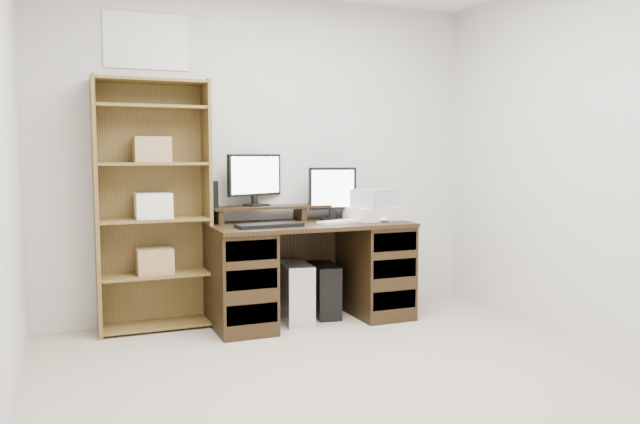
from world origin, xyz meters
TOP-DOWN VIEW (x-y plane):
  - room at (-0.00, 0.00)m, footprint 3.54×4.04m
  - desk at (0.22, 1.64)m, footprint 1.50×0.70m
  - riser_shelf at (0.22, 1.85)m, footprint 1.40×0.22m
  - monitor_wide at (-0.13, 1.90)m, footprint 0.47×0.23m
  - monitor_small at (0.46, 1.76)m, footprint 0.38×0.17m
  - speaker at (-0.46, 1.89)m, footprint 0.10×0.10m
  - keyboard_black at (-0.14, 1.48)m, footprint 0.49×0.19m
  - keyboard_white at (0.45, 1.55)m, footprint 0.43×0.25m
  - mouse at (0.78, 1.49)m, footprint 0.09×0.07m
  - printer at (0.78, 1.64)m, footprint 0.46×0.38m
  - basket at (0.78, 1.64)m, footprint 0.40×0.35m
  - tower_silver at (0.11, 1.65)m, footprint 0.24×0.47m
  - tower_black at (0.38, 1.72)m, footprint 0.24×0.43m
  - bookshelf at (-0.90, 1.86)m, footprint 0.80×0.30m

SIDE VIEW (x-z plane):
  - tower_black at x=0.38m, z-range 0.00..0.41m
  - tower_silver at x=0.11m, z-range 0.00..0.45m
  - desk at x=0.22m, z-range 0.01..0.76m
  - keyboard_white at x=0.45m, z-range 0.75..0.77m
  - keyboard_black at x=-0.14m, z-range 0.75..0.78m
  - mouse at x=0.78m, z-range 0.75..0.79m
  - printer at x=0.78m, z-range 0.75..0.85m
  - riser_shelf at x=0.22m, z-range 0.78..0.90m
  - bookshelf at x=-0.90m, z-range 0.02..1.82m
  - basket at x=0.78m, z-range 0.85..0.99m
  - speaker at x=-0.46m, z-range 0.87..1.07m
  - monitor_small at x=0.46m, z-range 0.77..1.18m
  - monitor_wide at x=-0.13m, z-range 0.89..1.29m
  - room at x=0.00m, z-range -0.02..2.52m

